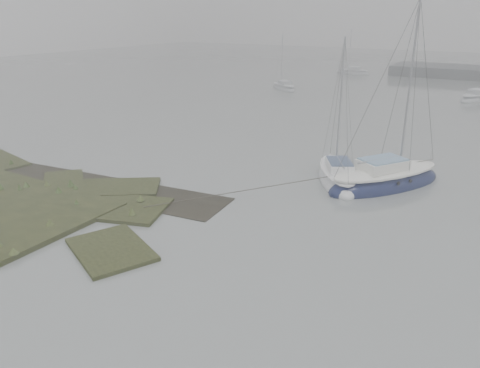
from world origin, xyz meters
name	(u,v)px	position (x,y,z in m)	size (l,w,h in m)	color
ground	(353,112)	(0.00, 30.00, 0.00)	(160.00, 160.00, 0.00)	slate
sailboat_main	(385,181)	(7.56, 11.99, 0.31)	(5.77, 7.19, 9.96)	#0F163D
sailboat_white	(338,177)	(5.19, 11.43, 0.25)	(4.45, 5.86, 8.02)	white
sailboat_far_a	(284,88)	(-11.25, 38.78, 0.21)	(4.77, 4.15, 6.76)	#B4B8BD
sailboat_far_b	(476,98)	(8.98, 42.42, 0.24)	(3.51, 5.67, 7.60)	#B2B8BC
sailboat_far_c	(353,73)	(-8.96, 57.29, 0.21)	(4.98, 1.84, 6.93)	#A6A9AF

